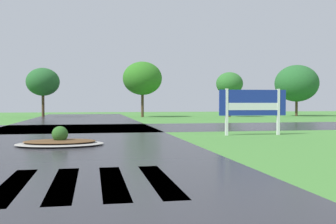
{
  "coord_description": "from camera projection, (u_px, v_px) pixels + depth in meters",
  "views": [
    {
      "loc": [
        0.98,
        -2.97,
        1.51
      ],
      "look_at": [
        3.95,
        12.7,
        1.13
      ],
      "focal_mm": 42.68,
      "sensor_mm": 36.0,
      "label": 1
    }
  ],
  "objects": [
    {
      "name": "median_island",
      "position": [
        60.0,
        142.0,
        13.95
      ],
      "size": [
        3.04,
        2.08,
        0.68
      ],
      "color": "#9E9B93",
      "rests_on": "ground"
    },
    {
      "name": "background_treeline",
      "position": [
        142.0,
        81.0,
        41.38
      ],
      "size": [
        42.0,
        5.8,
        5.76
      ],
      "color": "#4C3823",
      "rests_on": "ground"
    },
    {
      "name": "estate_billboard",
      "position": [
        253.0,
        105.0,
        18.38
      ],
      "size": [
        3.18,
        0.25,
        2.14
      ],
      "rotation": [
        0.0,
        0.0,
        3.09
      ],
      "color": "white",
      "rests_on": "ground"
    },
    {
      "name": "asphalt_roadway",
      "position": [
        61.0,
        150.0,
        12.59
      ],
      "size": [
        9.12,
        80.0,
        0.01
      ],
      "primitive_type": "cube",
      "color": "#2B2B30",
      "rests_on": "ground"
    },
    {
      "name": "crosswalk_stripes",
      "position": [
        39.0,
        184.0,
        7.33
      ],
      "size": [
        4.95,
        3.39,
        0.01
      ],
      "color": "white",
      "rests_on": "ground"
    },
    {
      "name": "asphalt_cross_road",
      "position": [
        75.0,
        128.0,
        23.29
      ],
      "size": [
        90.0,
        8.21,
        0.01
      ],
      "primitive_type": "cube",
      "color": "#2B2B30",
      "rests_on": "ground"
    }
  ]
}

